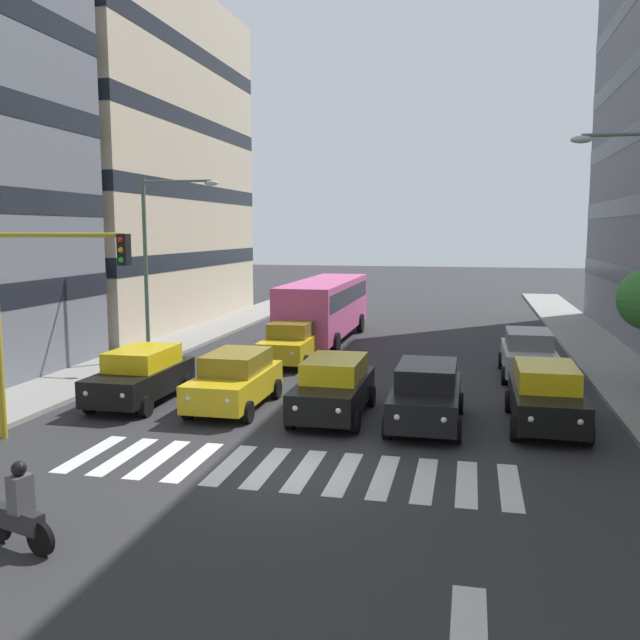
% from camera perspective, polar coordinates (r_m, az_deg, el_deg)
% --- Properties ---
extents(ground_plane, '(180.00, 180.00, 0.00)m').
position_cam_1_polar(ground_plane, '(15.91, -2.89, -12.37)').
color(ground_plane, '#2D2D30').
extents(building_right_block_0, '(9.68, 18.97, 18.91)m').
position_cam_1_polar(building_right_block_0, '(41.75, -16.45, 12.77)').
color(building_right_block_0, beige).
rests_on(building_right_block_0, ground_plane).
extents(crosswalk_markings, '(10.35, 2.80, 0.01)m').
position_cam_1_polar(crosswalk_markings, '(15.91, -2.89, -12.36)').
color(crosswalk_markings, silver).
rests_on(crosswalk_markings, ground_plane).
extents(lane_arrow_0, '(0.50, 2.20, 0.01)m').
position_cam_1_polar(lane_arrow_0, '(10.42, 12.39, -23.90)').
color(lane_arrow_0, silver).
rests_on(lane_arrow_0, ground_plane).
extents(car_0, '(2.02, 4.44, 1.72)m').
position_cam_1_polar(car_0, '(19.87, 18.44, -6.04)').
color(car_0, black).
rests_on(car_0, ground_plane).
extents(car_1, '(2.02, 4.44, 1.72)m').
position_cam_1_polar(car_1, '(19.26, 8.91, -6.16)').
color(car_1, black).
rests_on(car_1, ground_plane).
extents(car_2, '(2.02, 4.44, 1.72)m').
position_cam_1_polar(car_2, '(19.87, 1.15, -5.65)').
color(car_2, black).
rests_on(car_2, ground_plane).
extents(car_3, '(2.02, 4.44, 1.72)m').
position_cam_1_polar(car_3, '(21.00, -7.14, -4.99)').
color(car_3, gold).
rests_on(car_3, ground_plane).
extents(car_4, '(2.02, 4.44, 1.72)m').
position_cam_1_polar(car_4, '(22.18, -14.78, -4.51)').
color(car_4, black).
rests_on(car_4, ground_plane).
extents(car_row2_0, '(2.02, 4.44, 1.72)m').
position_cam_1_polar(car_row2_0, '(26.38, 17.08, -2.70)').
color(car_row2_0, '#B2B7BC').
rests_on(car_row2_0, ground_plane).
extents(car_row2_1, '(2.02, 4.44, 1.72)m').
position_cam_1_polar(car_row2_1, '(27.87, -2.34, -1.84)').
color(car_row2_1, gold).
rests_on(car_row2_1, ground_plane).
extents(bus_behind_traffic, '(2.78, 10.50, 3.00)m').
position_cam_1_polar(bus_behind_traffic, '(33.34, 0.45, 1.40)').
color(bus_behind_traffic, '#DB5193').
rests_on(bus_behind_traffic, ground_plane).
extents(motorcycle_with_rider, '(1.66, 0.58, 1.57)m').
position_cam_1_polar(motorcycle_with_rider, '(13.04, -23.94, -14.58)').
color(motorcycle_with_rider, black).
rests_on(motorcycle_with_rider, ground_plane).
extents(traffic_light_gantry, '(3.86, 0.36, 5.50)m').
position_cam_1_polar(traffic_light_gantry, '(18.60, -22.97, 1.53)').
color(traffic_light_gantry, '#AD991E').
rests_on(traffic_light_gantry, ground_plane).
extents(street_lamp_right, '(3.25, 0.28, 7.34)m').
position_cam_1_polar(street_lamp_right, '(28.13, -13.49, 5.78)').
color(street_lamp_right, '#4C6B56').
rests_on(street_lamp_right, sidewalk_right).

